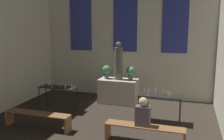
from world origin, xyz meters
name	(u,v)px	position (x,y,z in m)	size (l,w,h in m)	color
wall_back	(126,24)	(0.00, 11.13, 2.93)	(7.11, 0.16, 5.80)	beige
altar	(118,91)	(0.00, 10.10, 0.45)	(1.44, 0.74, 0.90)	#BCB29E
statue	(118,62)	(0.00, 10.10, 1.56)	(0.30, 0.30, 1.40)	#5B5651
flower_vase_left	(107,70)	(-0.47, 10.10, 1.21)	(0.32, 0.32, 0.51)	#4C5666
flower_vase_right	(131,72)	(0.47, 10.10, 1.21)	(0.32, 0.32, 0.51)	#4C5666
candle_rack_left	(58,90)	(-1.72, 8.62, 0.73)	(1.26, 0.48, 1.04)	black
candle_rack_right	(160,99)	(1.72, 8.62, 0.73)	(1.26, 0.48, 1.04)	black
pew_back_left	(37,117)	(-1.53, 7.11, 0.33)	(1.98, 0.36, 0.46)	brown
pew_back_right	(144,130)	(1.53, 7.11, 0.33)	(1.98, 0.36, 0.46)	brown
person_seated	(143,113)	(1.48, 7.11, 0.78)	(0.36, 0.24, 0.72)	#564C56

